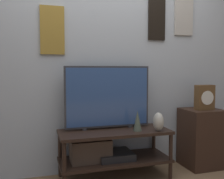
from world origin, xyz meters
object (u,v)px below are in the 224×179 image
at_px(television, 108,97).
at_px(vase_slim_bronze, 137,121).
at_px(mantel_clock, 205,97).
at_px(vase_urn_stoneware, 158,122).

relative_size(television, vase_slim_bronze, 4.36).
height_order(vase_slim_bronze, mantel_clock, mantel_clock).
height_order(vase_urn_stoneware, mantel_clock, mantel_clock).
bearing_deg(vase_slim_bronze, vase_urn_stoneware, -15.80).
relative_size(vase_slim_bronze, mantel_clock, 0.74).
height_order(television, vase_slim_bronze, television).
height_order(television, vase_urn_stoneware, television).
bearing_deg(vase_urn_stoneware, mantel_clock, 11.63).
xyz_separation_m(television, mantel_clock, (1.12, -0.11, -0.03)).
bearing_deg(television, vase_urn_stoneware, -27.24).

